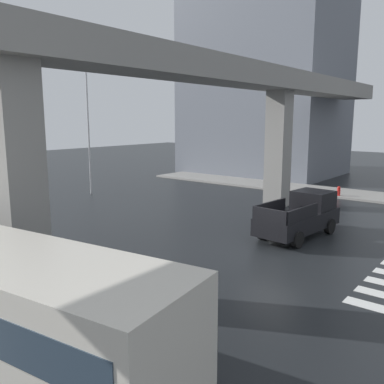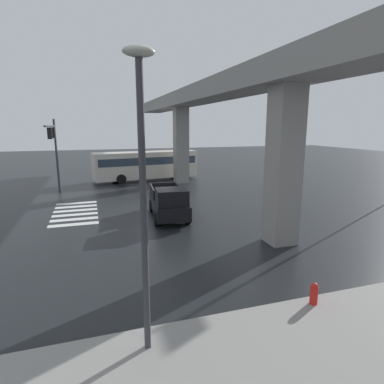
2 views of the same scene
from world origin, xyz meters
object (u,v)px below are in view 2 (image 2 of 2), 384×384
at_px(city_bus, 146,164).
at_px(traffic_signal_mast, 53,142).
at_px(fire_hydrant, 314,295).
at_px(street_lamp_near_corner, 142,173).
at_px(pickup_truck, 169,203).

distance_m(city_bus, traffic_signal_mast, 10.17).
bearing_deg(fire_hydrant, street_lamp_near_corner, -85.67).
bearing_deg(street_lamp_near_corner, city_bus, 170.31).
distance_m(pickup_truck, traffic_signal_mast, 12.49).
relative_size(city_bus, street_lamp_near_corner, 1.53).
bearing_deg(street_lamp_near_corner, traffic_signal_mast, -169.63).
relative_size(pickup_truck, fire_hydrant, 6.18).
xyz_separation_m(city_bus, street_lamp_near_corner, (26.23, -4.48, 2.83)).
relative_size(pickup_truck, street_lamp_near_corner, 0.73).
distance_m(pickup_truck, city_bus, 14.90).
height_order(pickup_truck, traffic_signal_mast, traffic_signal_mast).
height_order(pickup_truck, street_lamp_near_corner, street_lamp_near_corner).
distance_m(street_lamp_near_corner, fire_hydrant, 6.71).
bearing_deg(city_bus, pickup_truck, -4.44).
bearing_deg(fire_hydrant, city_bus, -178.23).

